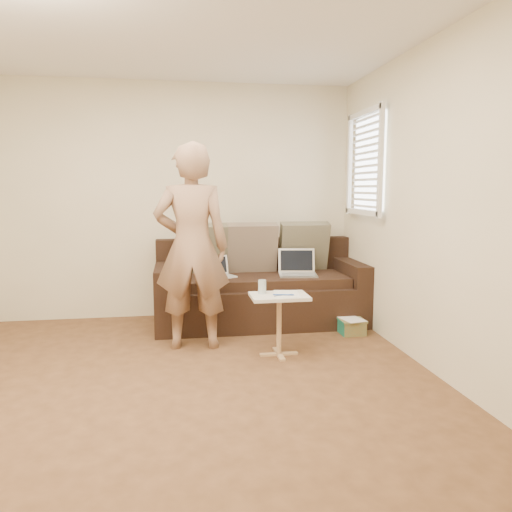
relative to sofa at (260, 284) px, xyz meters
name	(u,v)px	position (x,y,z in m)	size (l,w,h in m)	color
floor	(176,394)	(-0.90, -1.77, -0.42)	(4.50, 4.50, 0.00)	#4C311C
ceiling	(167,5)	(-0.90, -1.77, 2.18)	(4.50, 4.50, 0.00)	white
wall_back	(173,201)	(-0.90, 0.48, 0.87)	(4.00, 4.00, 0.00)	beige
wall_front	(166,252)	(-0.90, -4.03, 0.87)	(4.00, 4.00, 0.00)	beige
wall_right	(447,208)	(1.10, -1.77, 0.87)	(4.50, 4.50, 0.00)	beige
window_blinds	(366,163)	(1.05, -0.27, 1.28)	(0.12, 0.88, 1.08)	white
sofa	(260,284)	(0.00, 0.00, 0.00)	(2.20, 0.95, 0.85)	black
pillow_left	(202,249)	(-0.60, 0.21, 0.37)	(0.55, 0.14, 0.55)	brown
pillow_mid	(252,248)	(-0.05, 0.20, 0.37)	(0.55, 0.14, 0.55)	#6E5D4E
pillow_right	(304,246)	(0.55, 0.25, 0.37)	(0.55, 0.14, 0.55)	brown
laptop_silver	(298,276)	(0.40, -0.11, 0.10)	(0.40, 0.29, 0.26)	#B7BABC
laptop_white	(220,277)	(-0.43, -0.08, 0.10)	(0.30, 0.22, 0.22)	white
person	(192,247)	(-0.74, -0.73, 0.50)	(0.67, 0.46, 1.85)	#856048
side_table	(279,325)	(-0.01, -1.08, -0.16)	(0.49, 0.34, 0.54)	silver
drinking_glass	(262,287)	(-0.15, -1.02, 0.17)	(0.07, 0.07, 0.12)	silver
scissors	(283,295)	(0.01, -1.14, 0.12)	(0.18, 0.10, 0.02)	silver
paper_on_table	(287,294)	(0.06, -1.07, 0.12)	(0.21, 0.30, 0.00)	white
striped_box	(352,326)	(0.84, -0.58, -0.35)	(0.25, 0.25, 0.16)	#C05F1C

